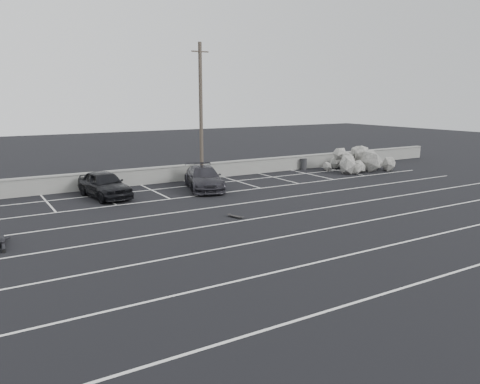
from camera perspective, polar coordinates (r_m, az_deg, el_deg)
ground at (r=19.56m, az=7.40°, el=-5.05°), size 120.00×120.00×0.00m
seawall at (r=31.34m, az=-8.66°, el=2.22°), size 50.00×0.45×1.06m
stall_lines at (r=23.00m, az=0.41°, el=-2.42°), size 36.00×20.05×0.01m
car_left at (r=27.22m, az=-16.21°, el=0.91°), size 2.36×4.60×1.50m
car_right at (r=28.55m, az=-4.43°, el=1.71°), size 3.24×5.15×1.39m
utility_pole at (r=31.07m, az=-4.78°, el=9.64°), size 1.20×0.24×8.97m
trash_bin at (r=36.62m, az=7.75°, el=3.40°), size 0.65×0.65×0.85m
riprap_pile at (r=36.86m, az=14.27°, el=3.36°), size 5.20×4.25×1.59m
skateboard at (r=21.88m, az=-0.53°, el=-2.98°), size 0.43×0.78×0.09m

